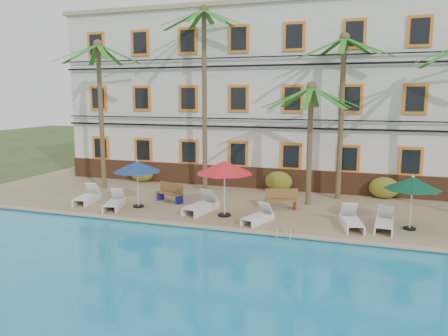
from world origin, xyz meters
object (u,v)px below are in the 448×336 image
(lounger_f, at_px, (384,222))
(bench_right, at_px, (280,199))
(lounger_b, at_px, (115,202))
(palm_b, at_px, (204,76))
(lounger_e, at_px, (351,221))
(pool_ladder, at_px, (285,236))
(bench_left, at_px, (171,192))
(umbrella_red, at_px, (225,168))
(umbrella_green, at_px, (413,184))
(lounger_c, at_px, (201,205))
(palm_a, at_px, (100,94))
(palm_c, at_px, (310,124))
(palm_d, at_px, (342,94))
(umbrella_blue, at_px, (137,167))
(lounger_d, at_px, (258,216))
(lounger_a, at_px, (87,197))

(lounger_f, height_order, bench_right, bench_right)
(lounger_b, xyz_separation_m, bench_right, (7.32, 2.29, 0.19))
(palm_b, distance_m, lounger_e, 11.07)
(pool_ladder, bearing_deg, bench_left, 150.63)
(lounger_b, relative_size, bench_left, 1.22)
(lounger_b, relative_size, lounger_e, 0.96)
(lounger_b, bearing_deg, umbrella_red, 3.77)
(umbrella_green, bearing_deg, lounger_c, -178.91)
(palm_a, relative_size, lounger_c, 3.78)
(palm_a, height_order, palm_c, palm_a)
(lounger_c, relative_size, bench_left, 1.37)
(palm_d, bearing_deg, palm_a, -173.08)
(palm_c, bearing_deg, umbrella_blue, -157.98)
(umbrella_red, distance_m, umbrella_green, 7.49)
(palm_c, height_order, bench_right, palm_c)
(lounger_d, bearing_deg, bench_right, 79.90)
(palm_a, bearing_deg, lounger_a, -70.22)
(umbrella_red, xyz_separation_m, lounger_c, (-1.18, 0.27, -1.81))
(palm_a, distance_m, lounger_a, 5.97)
(lounger_d, height_order, bench_right, bench_right)
(lounger_b, height_order, lounger_d, lounger_b)
(palm_b, relative_size, umbrella_green, 4.59)
(palm_c, bearing_deg, lounger_c, -145.91)
(lounger_d, bearing_deg, lounger_a, 175.31)
(palm_b, xyz_separation_m, lounger_d, (4.34, -5.29, -5.95))
(palm_c, relative_size, umbrella_green, 2.71)
(palm_b, xyz_separation_m, umbrella_green, (10.18, -4.34, -4.38))
(palm_c, height_order, lounger_e, palm_c)
(lounger_b, bearing_deg, lounger_e, 1.55)
(umbrella_green, distance_m, lounger_e, 2.70)
(umbrella_green, height_order, lounger_c, umbrella_green)
(palm_c, distance_m, bench_left, 7.49)
(palm_a, relative_size, umbrella_green, 3.79)
(palm_d, distance_m, lounger_c, 8.80)
(palm_d, xyz_separation_m, lounger_e, (0.86, -4.96, -4.97))
(umbrella_red, height_order, bench_right, umbrella_red)
(lounger_f, bearing_deg, palm_a, 167.68)
(lounger_b, height_order, bench_right, bench_right)
(palm_c, distance_m, bench_right, 3.79)
(lounger_d, relative_size, bench_right, 1.13)
(lounger_d, height_order, lounger_e, lounger_e)
(umbrella_blue, distance_m, umbrella_green, 11.79)
(palm_d, xyz_separation_m, lounger_d, (-2.81, -5.40, -5.00))
(umbrella_blue, bearing_deg, lounger_b, -150.52)
(palm_d, bearing_deg, palm_b, -179.07)
(pool_ladder, bearing_deg, umbrella_green, 28.24)
(palm_b, xyz_separation_m, umbrella_blue, (-1.61, -4.59, -4.29))
(umbrella_blue, bearing_deg, palm_b, 70.73)
(lounger_a, bearing_deg, lounger_b, -16.52)
(palm_d, height_order, pool_ladder, palm_d)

